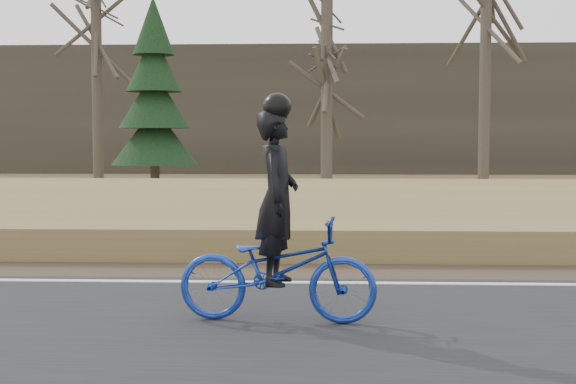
{
  "coord_description": "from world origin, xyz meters",
  "views": [
    {
      "loc": [
        -0.19,
        -9.03,
        1.77
      ],
      "look_at": [
        -0.61,
        0.5,
        1.1
      ],
      "focal_mm": 50.0,
      "sensor_mm": 36.0,
      "label": 1
    }
  ],
  "objects": [
    {
      "name": "ground",
      "position": [
        0.0,
        0.0,
        0.0
      ],
      "size": [
        120.0,
        120.0,
        0.0
      ],
      "primitive_type": "plane",
      "color": "olive",
      "rests_on": "ground"
    },
    {
      "name": "road",
      "position": [
        0.0,
        -2.5,
        0.03
      ],
      "size": [
        120.0,
        6.0,
        0.06
      ],
      "primitive_type": "cube",
      "color": "black",
      "rests_on": "ground"
    },
    {
      "name": "edge_line",
      "position": [
        0.0,
        0.2,
        0.07
      ],
      "size": [
        120.0,
        0.12,
        0.01
      ],
      "primitive_type": "cube",
      "color": "silver",
      "rests_on": "road"
    },
    {
      "name": "shoulder",
      "position": [
        0.0,
        1.2,
        0.02
      ],
      "size": [
        120.0,
        1.6,
        0.04
      ],
      "primitive_type": "cube",
      "color": "#473A2B",
      "rests_on": "ground"
    },
    {
      "name": "embankment",
      "position": [
        0.0,
        4.2,
        0.22
      ],
      "size": [
        120.0,
        5.0,
        0.44
      ],
      "primitive_type": "cube",
      "color": "olive",
      "rests_on": "ground"
    },
    {
      "name": "ballast",
      "position": [
        0.0,
        8.0,
        0.23
      ],
      "size": [
        120.0,
        3.0,
        0.45
      ],
      "primitive_type": "cube",
      "color": "slate",
      "rests_on": "ground"
    },
    {
      "name": "railroad",
      "position": [
        0.0,
        8.0,
        0.53
      ],
      "size": [
        120.0,
        2.4,
        0.29
      ],
      "color": "black",
      "rests_on": "ballast"
    },
    {
      "name": "treeline_backdrop",
      "position": [
        0.0,
        30.0,
        3.0
      ],
      "size": [
        120.0,
        4.0,
        6.0
      ],
      "primitive_type": "cube",
      "color": "#383328",
      "rests_on": "ground"
    },
    {
      "name": "cyclist",
      "position": [
        -0.61,
        -1.75,
        0.72
      ],
      "size": [
        1.88,
        0.81,
        2.1
      ],
      "rotation": [
        0.0,
        0.0,
        1.47
      ],
      "color": "navy",
      "rests_on": "road"
    },
    {
      "name": "bare_tree_left",
      "position": [
        -7.87,
        18.05,
        4.22
      ],
      "size": [
        0.36,
        0.36,
        8.44
      ],
      "primitive_type": "cylinder",
      "color": "#4D4338",
      "rests_on": "ground"
    },
    {
      "name": "bare_tree_near_left",
      "position": [
        -0.09,
        14.6,
        3.05
      ],
      "size": [
        0.36,
        0.36,
        6.09
      ],
      "primitive_type": "cylinder",
      "color": "#4D4338",
      "rests_on": "ground"
    },
    {
      "name": "bare_tree_center",
      "position": [
        4.98,
        17.03,
        4.86
      ],
      "size": [
        0.36,
        0.36,
        9.72
      ],
      "primitive_type": "cylinder",
      "color": "#4D4338",
      "rests_on": "ground"
    },
    {
      "name": "conifer",
      "position": [
        -5.29,
        15.07,
        2.82
      ],
      "size": [
        2.6,
        2.6,
        5.95
      ],
      "color": "#4D4338",
      "rests_on": "ground"
    }
  ]
}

